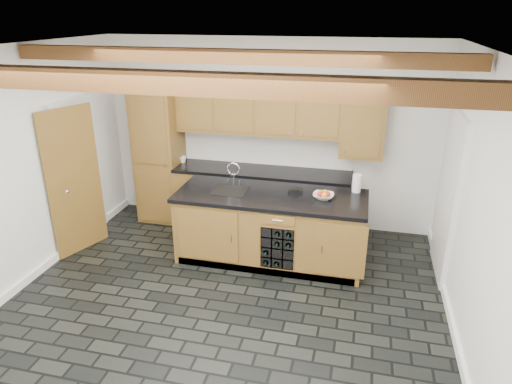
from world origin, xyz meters
TOP-DOWN VIEW (x-y plane):
  - ground at (0.00, 0.00)m, footprint 5.00×5.00m
  - room_shell at (-0.09, 0.53)m, footprint 5.01×5.00m
  - back_cabinetry at (-0.38, 2.24)m, footprint 3.65×0.62m
  - island at (0.31, 1.28)m, footprint 2.48×0.96m
  - faucet at (-0.25, 1.33)m, footprint 0.45×0.40m
  - kitchen_scale at (0.60, 1.45)m, footprint 0.20×0.15m
  - fruit_bowl at (0.97, 1.32)m, footprint 0.27×0.27m
  - fruit_cluster at (0.97, 1.32)m, footprint 0.16×0.17m
  - paper_towel at (1.36, 1.65)m, footprint 0.11×0.11m
  - mug at (-1.30, 2.26)m, footprint 0.13×0.13m

SIDE VIEW (x-z plane):
  - ground at x=0.00m, z-range 0.00..0.00m
  - island at x=0.31m, z-range 0.00..0.93m
  - kitchen_scale at x=0.60m, z-range 0.93..0.99m
  - fruit_bowl at x=0.97m, z-range 0.93..0.99m
  - faucet at x=-0.25m, z-range 0.79..1.14m
  - mug at x=-1.30m, z-range 0.93..1.03m
  - back_cabinetry at x=-0.38m, z-range -0.12..2.08m
  - fruit_cluster at x=0.97m, z-range 0.96..1.03m
  - paper_towel at x=1.36m, z-range 0.93..1.17m
  - room_shell at x=-0.09m, z-range -0.97..4.03m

